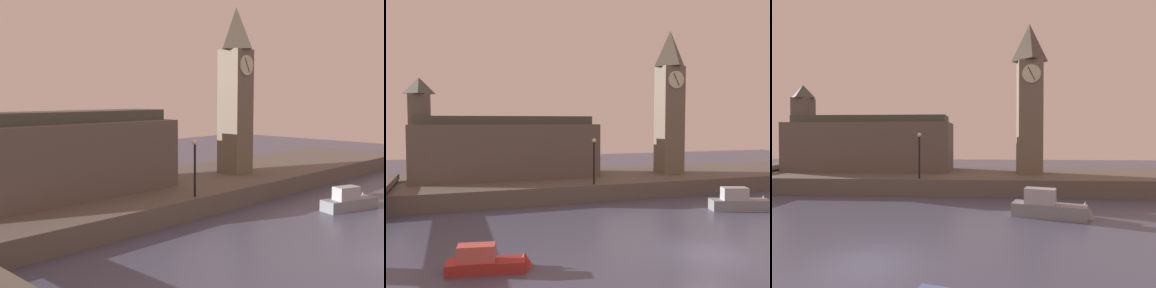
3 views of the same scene
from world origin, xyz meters
The scene contains 6 objects.
ground_plane centered at (0.00, 0.00, 0.00)m, with size 120.00×120.00×0.00m, color #474C66.
far_embankment centered at (0.00, 20.00, 0.75)m, with size 70.00×12.00×1.50m, color #5B544C.
clock_tower centered at (9.28, 19.32, 9.28)m, with size 2.59×2.62×14.97m.
parliament_hall centered at (-8.09, 21.34, 4.46)m, with size 17.64×5.72×9.50m.
streetlamp centered at (-0.95, 14.64, 4.00)m, with size 0.36×0.36×4.02m.
boat_cruiser_grey centered at (9.18, 7.85, 0.62)m, with size 5.49×2.79×1.95m.
Camera 3 is at (4.63, -11.95, 5.06)m, focal length 28.75 mm.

